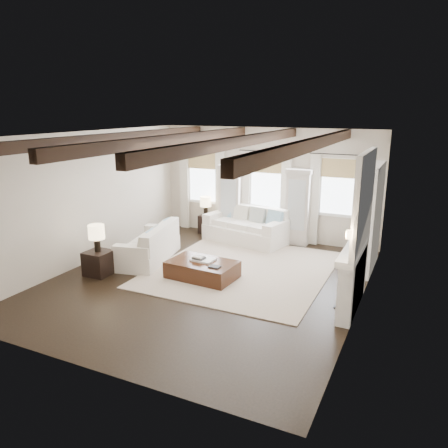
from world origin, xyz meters
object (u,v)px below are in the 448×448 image
at_px(side_table_back, 206,224).
at_px(side_table_front, 99,263).
at_px(sofa_left, 151,246).
at_px(ottoman, 202,270).
at_px(sofa_back, 246,228).

bearing_deg(side_table_back, side_table_front, -98.67).
relative_size(sofa_left, ottoman, 1.50).
height_order(sofa_left, side_table_front, sofa_left).
relative_size(sofa_back, side_table_back, 4.50).
height_order(side_table_front, side_table_back, side_table_back).
height_order(ottoman, side_table_back, side_table_back).
relative_size(sofa_back, side_table_front, 4.51).
bearing_deg(side_table_front, ottoman, 19.82).
xyz_separation_m(sofa_back, sofa_left, (-1.55, -2.52, -0.04)).
xyz_separation_m(ottoman, side_table_back, (-1.63, 3.30, 0.08)).
bearing_deg(sofa_left, side_table_back, 88.03).
height_order(sofa_left, side_table_back, sofa_left).
relative_size(ottoman, side_table_back, 2.70).
distance_m(ottoman, side_table_front, 2.41).
bearing_deg(sofa_left, sofa_back, 58.33).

